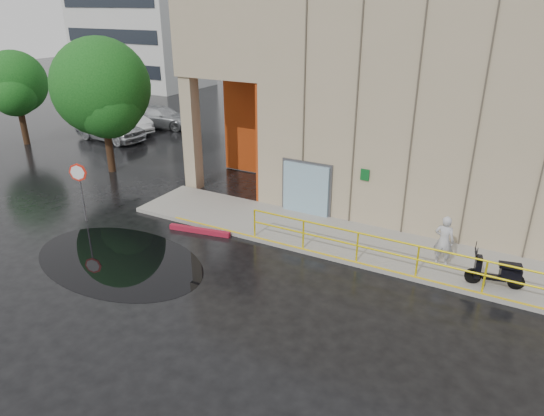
{
  "coord_description": "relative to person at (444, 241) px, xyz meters",
  "views": [
    {
      "loc": [
        7.49,
        -10.19,
        7.84
      ],
      "look_at": [
        0.28,
        3.0,
        1.44
      ],
      "focal_mm": 32.0,
      "sensor_mm": 36.0,
      "label": 1
    }
  ],
  "objects": [
    {
      "name": "scooter",
      "position": [
        1.63,
        -0.56,
        -0.11
      ],
      "size": [
        1.67,
        0.85,
        1.27
      ],
      "rotation": [
        0.0,
        0.0,
        0.21
      ],
      "color": "black",
      "rests_on": "sidewalk"
    },
    {
      "name": "puddle",
      "position": [
        -9.41,
        -4.53,
        -0.98
      ],
      "size": [
        6.97,
        4.74,
        0.01
      ],
      "primitive_type": "cube",
      "rotation": [
        0.0,
        0.0,
        -0.11
      ],
      "color": "black",
      "rests_on": "ground"
    },
    {
      "name": "person",
      "position": [
        0.0,
        0.0,
        0.0
      ],
      "size": [
        0.64,
        0.44,
        1.67
      ],
      "primitive_type": "imported",
      "rotation": [
        0.0,
        0.0,
        3.07
      ],
      "color": "#B6B6BB",
      "rests_on": "sidewalk"
    },
    {
      "name": "car_b",
      "position": [
        -21.73,
        8.33,
        -0.17
      ],
      "size": [
        5.21,
        3.05,
        1.62
      ],
      "primitive_type": "imported",
      "rotation": [
        0.0,
        0.0,
        1.28
      ],
      "color": "silver",
      "rests_on": "ground"
    },
    {
      "name": "distant_building",
      "position": [
        -33.73,
        23.76,
        6.52
      ],
      "size": [
        12.0,
        8.08,
        15.0
      ],
      "color": "silver",
      "rests_on": "ground"
    },
    {
      "name": "car_c",
      "position": [
        -20.42,
        10.45,
        -0.27
      ],
      "size": [
        5.28,
        3.02,
        1.44
      ],
      "primitive_type": "imported",
      "rotation": [
        0.0,
        0.0,
        1.78
      ],
      "color": "#9EA1A4",
      "rests_on": "ground"
    },
    {
      "name": "building",
      "position": [
        -0.63,
        6.77,
        3.22
      ],
      "size": [
        20.0,
        10.17,
        8.0
      ],
      "color": "tan",
      "rests_on": "ground"
    },
    {
      "name": "sidewalk",
      "position": [
        -1.73,
        0.28,
        -0.91
      ],
      "size": [
        20.0,
        3.0,
        0.15
      ],
      "primitive_type": "cube",
      "color": "gray",
      "rests_on": "ground"
    },
    {
      "name": "stop_sign",
      "position": [
        -12.81,
        -2.84,
        0.74
      ],
      "size": [
        0.67,
        0.29,
        2.35
      ],
      "rotation": [
        0.0,
        0.0,
        -0.03
      ],
      "color": "#5A595E",
      "rests_on": "ground"
    },
    {
      "name": "tree_near",
      "position": [
        -16.27,
        2.0,
        3.0
      ],
      "size": [
        4.6,
        4.6,
        6.47
      ],
      "rotation": [
        0.0,
        0.0,
        0.17
      ],
      "color": "black",
      "rests_on": "ground"
    },
    {
      "name": "ground",
      "position": [
        -5.73,
        -4.22,
        -0.99
      ],
      "size": [
        120.0,
        120.0,
        0.0
      ],
      "primitive_type": "plane",
      "color": "black",
      "rests_on": "ground"
    },
    {
      "name": "tree_far",
      "position": [
        -24.59,
        3.22,
        2.5
      ],
      "size": [
        3.61,
        3.6,
        5.41
      ],
      "rotation": [
        0.0,
        0.0,
        -0.28
      ],
      "color": "black",
      "rests_on": "ground"
    },
    {
      "name": "car_a",
      "position": [
        -20.89,
        6.41,
        -0.17
      ],
      "size": [
        4.92,
        2.27,
        1.63
      ],
      "primitive_type": "imported",
      "rotation": [
        0.0,
        0.0,
        1.5
      ],
      "color": "#B8BBC0",
      "rests_on": "ground"
    },
    {
      "name": "guardrail",
      "position": [
        -1.48,
        -1.07,
        -0.31
      ],
      "size": [
        9.56,
        0.06,
        1.03
      ],
      "color": "#D7C10B",
      "rests_on": "sidewalk"
    },
    {
      "name": "red_curb",
      "position": [
        -8.3,
        -1.57,
        -0.9
      ],
      "size": [
        2.4,
        0.59,
        0.18
      ],
      "primitive_type": "cube",
      "rotation": [
        0.0,
        0.0,
        0.17
      ],
      "color": "maroon",
      "rests_on": "ground"
    }
  ]
}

